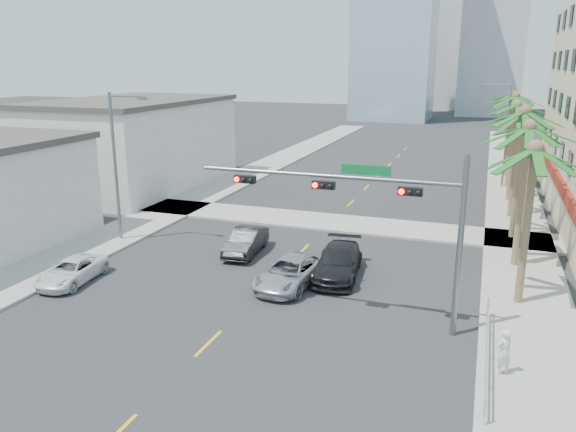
% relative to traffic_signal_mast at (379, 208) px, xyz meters
% --- Properties ---
extents(ground, '(260.00, 260.00, 0.00)m').
position_rel_traffic_signal_mast_xyz_m(ground, '(-5.78, -7.95, -5.06)').
color(ground, '#262628').
rests_on(ground, ground).
extents(sidewalk_right, '(4.00, 120.00, 0.15)m').
position_rel_traffic_signal_mast_xyz_m(sidewalk_right, '(6.22, 12.05, -4.99)').
color(sidewalk_right, gray).
rests_on(sidewalk_right, ground).
extents(sidewalk_left, '(4.00, 120.00, 0.15)m').
position_rel_traffic_signal_mast_xyz_m(sidewalk_left, '(-17.78, 12.05, -4.99)').
color(sidewalk_left, gray).
rests_on(sidewalk_left, ground).
extents(sidewalk_cross, '(80.00, 4.00, 0.15)m').
position_rel_traffic_signal_mast_xyz_m(sidewalk_cross, '(-5.78, 14.05, -4.99)').
color(sidewalk_cross, gray).
rests_on(sidewalk_cross, ground).
extents(building_left_far, '(11.00, 18.00, 7.20)m').
position_rel_traffic_signal_mast_xyz_m(building_left_far, '(-25.28, 20.05, -1.46)').
color(building_left_far, beige).
rests_on(building_left_far, ground).
extents(tower_far_center, '(16.00, 16.00, 42.00)m').
position_rel_traffic_signal_mast_xyz_m(tower_far_center, '(-8.78, 117.05, 15.94)').
color(tower_far_center, '#ADADB2').
rests_on(tower_far_center, ground).
extents(traffic_signal_mast, '(11.12, 0.54, 7.20)m').
position_rel_traffic_signal_mast_xyz_m(traffic_signal_mast, '(0.00, 0.00, 0.00)').
color(traffic_signal_mast, slate).
rests_on(traffic_signal_mast, ground).
extents(palm_tree_0, '(4.80, 4.80, 7.80)m').
position_rel_traffic_signal_mast_xyz_m(palm_tree_0, '(5.82, 4.05, 2.02)').
color(palm_tree_0, brown).
rests_on(palm_tree_0, ground).
extents(palm_tree_1, '(4.80, 4.80, 8.16)m').
position_rel_traffic_signal_mast_xyz_m(palm_tree_1, '(5.82, 9.25, 2.37)').
color(palm_tree_1, brown).
rests_on(palm_tree_1, ground).
extents(palm_tree_2, '(4.80, 4.80, 8.52)m').
position_rel_traffic_signal_mast_xyz_m(palm_tree_2, '(5.82, 14.45, 2.72)').
color(palm_tree_2, brown).
rests_on(palm_tree_2, ground).
extents(palm_tree_3, '(4.80, 4.80, 7.80)m').
position_rel_traffic_signal_mast_xyz_m(palm_tree_3, '(5.82, 19.65, 2.02)').
color(palm_tree_3, brown).
rests_on(palm_tree_3, ground).
extents(palm_tree_4, '(4.80, 4.80, 8.16)m').
position_rel_traffic_signal_mast_xyz_m(palm_tree_4, '(5.82, 24.85, 2.37)').
color(palm_tree_4, brown).
rests_on(palm_tree_4, ground).
extents(palm_tree_5, '(4.80, 4.80, 8.52)m').
position_rel_traffic_signal_mast_xyz_m(palm_tree_5, '(5.82, 30.05, 2.72)').
color(palm_tree_5, brown).
rests_on(palm_tree_5, ground).
extents(palm_tree_6, '(4.80, 4.80, 7.80)m').
position_rel_traffic_signal_mast_xyz_m(palm_tree_6, '(5.82, 35.25, 2.02)').
color(palm_tree_6, brown).
rests_on(palm_tree_6, ground).
extents(palm_tree_7, '(4.80, 4.80, 8.16)m').
position_rel_traffic_signal_mast_xyz_m(palm_tree_7, '(5.82, 40.45, 2.37)').
color(palm_tree_7, brown).
rests_on(palm_tree_7, ground).
extents(streetlight_left, '(2.55, 0.25, 9.00)m').
position_rel_traffic_signal_mast_xyz_m(streetlight_left, '(-16.78, 6.05, -0.00)').
color(streetlight_left, slate).
rests_on(streetlight_left, ground).
extents(streetlight_right, '(2.55, 0.25, 9.00)m').
position_rel_traffic_signal_mast_xyz_m(streetlight_right, '(5.21, 30.05, -0.00)').
color(streetlight_right, slate).
rests_on(streetlight_right, ground).
extents(guardrail, '(0.08, 8.08, 1.00)m').
position_rel_traffic_signal_mast_xyz_m(guardrail, '(4.52, -1.95, -4.39)').
color(guardrail, silver).
rests_on(guardrail, ground).
extents(car_parked_far, '(2.29, 4.37, 1.17)m').
position_rel_traffic_signal_mast_xyz_m(car_parked_far, '(-15.18, -0.53, -4.47)').
color(car_parked_far, white).
rests_on(car_parked_far, ground).
extents(car_lane_left, '(1.89, 4.48, 1.44)m').
position_rel_traffic_signal_mast_xyz_m(car_lane_left, '(-8.72, 6.43, -4.34)').
color(car_lane_left, black).
rests_on(car_lane_left, ground).
extents(car_lane_center, '(2.88, 5.25, 1.39)m').
position_rel_traffic_signal_mast_xyz_m(car_lane_center, '(-4.71, 2.72, -4.37)').
color(car_lane_center, silver).
rests_on(car_lane_center, ground).
extents(car_lane_right, '(2.71, 5.51, 1.54)m').
position_rel_traffic_signal_mast_xyz_m(car_lane_right, '(-2.83, 4.71, -4.29)').
color(car_lane_right, black).
rests_on(car_lane_right, ground).
extents(pedestrian, '(0.72, 0.69, 1.67)m').
position_rel_traffic_signal_mast_xyz_m(pedestrian, '(5.05, -2.67, -4.08)').
color(pedestrian, silver).
rests_on(pedestrian, sidewalk_right).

